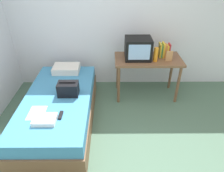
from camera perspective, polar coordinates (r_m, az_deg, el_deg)
The scene contains 13 objects.
ground_plane at distance 2.88m, azimuth 1.71°, elevation -19.36°, with size 8.00×8.00×0.00m, color #4C6B56.
wall_back at distance 3.91m, azimuth 1.05°, elevation 18.07°, with size 5.20×0.10×2.60m, color silver.
bed at distance 3.30m, azimuth -14.32°, elevation -6.41°, with size 1.00×2.00×0.51m.
desk at distance 3.70m, azimuth 9.91°, elevation 6.23°, with size 1.16×0.60×0.76m.
tv at distance 3.57m, azimuth 7.23°, elevation 10.32°, with size 0.44×0.39×0.36m.
water_bottle at distance 3.53m, azimuth 12.06°, elevation 8.55°, with size 0.07×0.07×0.24m, color orange.
book_row at distance 3.74m, azimuth 14.22°, elevation 9.60°, with size 0.18×0.17×0.25m.
picture_frame at distance 3.60m, azimuth 15.59°, elevation 8.01°, with size 0.11×0.02×0.18m, color #B27F4C.
pillow at distance 3.77m, azimuth -12.56°, elevation 4.71°, with size 0.46×0.33×0.11m, color silver.
handbag at distance 3.09m, azimuth -12.08°, elevation -0.76°, with size 0.30×0.20×0.22m.
magazine at distance 2.90m, azimuth -20.17°, elevation -7.05°, with size 0.21×0.29×0.01m, color white.
remote_dark at distance 2.77m, azimuth -14.09°, elevation -7.86°, with size 0.04×0.16×0.02m, color black.
folded_towel at distance 2.73m, azimuth -18.19°, elevation -8.86°, with size 0.28×0.22×0.06m, color white.
Camera 1 is at (-0.09, -1.79, 2.26)m, focal length 32.89 mm.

